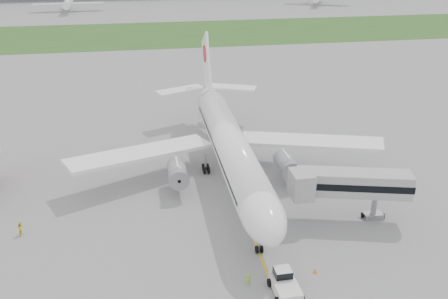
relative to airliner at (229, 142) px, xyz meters
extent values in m
plane|color=gray|center=(0.00, -4.87, -5.66)|extent=(600.00, 600.00, 0.00)
cube|color=#275720|center=(0.00, 115.13, -5.65)|extent=(600.00, 50.00, 0.02)
cylinder|color=white|center=(0.00, -0.87, -0.06)|extent=(5.00, 38.00, 5.00)
ellipsoid|color=white|center=(0.00, -20.37, -0.06)|extent=(5.00, 11.00, 5.00)
cube|color=black|center=(0.00, -21.37, 0.84)|extent=(3.20, 1.54, 1.14)
cone|color=white|center=(0.00, 21.13, 0.74)|extent=(5.00, 10.53, 6.16)
cube|color=white|center=(-13.00, 1.13, -1.26)|extent=(22.13, 13.52, 1.70)
cube|color=white|center=(13.00, 1.13, -1.26)|extent=(22.13, 13.52, 1.70)
cylinder|color=#9E9FA4|center=(-8.00, -3.37, -2.66)|extent=(2.70, 5.20, 2.70)
cylinder|color=#9E9FA4|center=(8.00, -3.37, -2.66)|extent=(2.70, 5.20, 2.70)
cube|color=white|center=(0.00, 22.63, 5.84)|extent=(0.45, 10.90, 12.76)
cylinder|color=red|center=(0.00, 23.63, 7.84)|extent=(0.60, 3.20, 3.20)
cube|color=white|center=(-5.00, 23.63, 1.14)|extent=(9.54, 6.34, 0.35)
cube|color=white|center=(5.00, 23.63, 1.14)|extent=(9.54, 6.34, 0.35)
cylinder|color=#95949A|center=(0.00, -19.87, -4.11)|extent=(0.24, 0.24, 3.10)
cylinder|color=black|center=(-3.20, 2.13, -5.11)|extent=(1.40, 1.10, 1.10)
cylinder|color=black|center=(3.20, 2.13, -5.11)|extent=(1.40, 1.10, 1.10)
cube|color=silver|center=(0.99, -27.32, -4.89)|extent=(2.50, 4.40, 1.16)
cube|color=silver|center=(0.97, -26.15, -3.92)|extent=(1.77, 1.58, 0.97)
cube|color=black|center=(0.97, -26.15, -3.87)|extent=(1.82, 1.63, 0.82)
cylinder|color=black|center=(-0.34, -25.89, -5.23)|extent=(0.35, 0.88, 0.87)
cylinder|color=black|center=(2.27, -25.84, -5.23)|extent=(0.35, 0.88, 0.87)
cylinder|color=black|center=(2.33, -28.74, -5.23)|extent=(0.35, 0.88, 0.87)
cube|color=#AAAAAD|center=(13.33, -14.70, -0.38)|extent=(14.52, 6.57, 3.05)
cube|color=black|center=(13.33, -14.70, -0.38)|extent=(14.74, 6.72, 0.91)
cube|color=#AAAAAD|center=(6.69, -14.00, -0.38)|extent=(2.64, 3.45, 3.45)
cylinder|color=#95949A|center=(16.41, -14.98, -3.73)|extent=(0.71, 0.71, 3.86)
cube|color=#95949A|center=(16.41, -14.98, -5.31)|extent=(2.72, 2.00, 0.71)
cylinder|color=black|center=(15.13, -14.65, -5.31)|extent=(0.48, 0.76, 0.71)
cylinder|color=black|center=(17.68, -15.32, -5.31)|extent=(0.48, 0.76, 0.71)
cone|color=orange|center=(5.17, -24.65, -5.37)|extent=(0.43, 0.43, 0.59)
imported|color=#8DD924|center=(-2.52, -25.36, -4.90)|extent=(0.56, 0.37, 1.52)
imported|color=yellow|center=(-28.00, -11.29, -4.76)|extent=(0.82, 0.97, 1.80)
camera|label=1|loc=(-12.31, -66.81, 28.94)|focal=40.00mm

